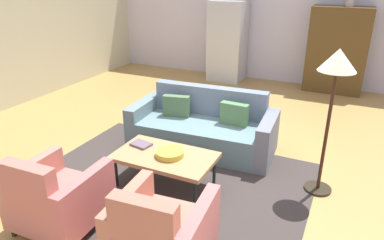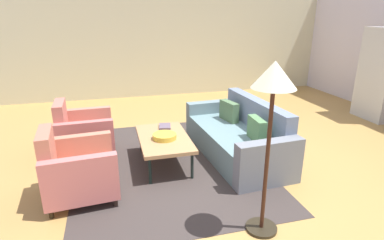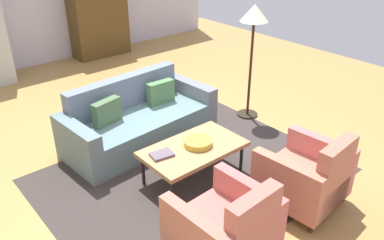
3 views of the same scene
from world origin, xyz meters
name	(u,v)px [view 1 (image 1 of 3)]	position (x,y,z in m)	size (l,w,h in m)	color
ground_plane	(209,159)	(0.00, 0.00, 0.00)	(10.51, 10.51, 0.00)	#AD8446
wall_back	(285,21)	(0.00, 4.38, 1.40)	(8.71, 0.12, 2.80)	silver
area_rug	(168,182)	(-0.24, -0.78, 0.00)	(3.40, 2.60, 0.01)	#3B3331
couch	(204,128)	(-0.25, 0.36, 0.29)	(2.15, 1.04, 0.86)	slate
coffee_table	(165,157)	(-0.24, -0.83, 0.39)	(1.20, 0.70, 0.42)	black
armchair_left	(56,200)	(-0.84, -1.99, 0.34)	(0.83, 0.83, 0.88)	#351D22
armchair_right	(160,235)	(0.36, -1.99, 0.34)	(0.86, 0.86, 0.88)	#371E11
fruit_bowl	(170,153)	(-0.17, -0.83, 0.46)	(0.34, 0.34, 0.07)	gold
book_stack	(141,144)	(-0.63, -0.74, 0.44)	(0.27, 0.21, 0.03)	#615262
cabinet	(337,51)	(1.23, 4.03, 0.90)	(1.20, 0.51, 1.80)	#523A19
refrigerator	(228,41)	(-1.20, 3.93, 0.93)	(0.80, 0.73, 1.85)	#B7BABF
floor_lamp	(336,74)	(1.48, -0.13, 1.44)	(0.40, 0.40, 1.72)	black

